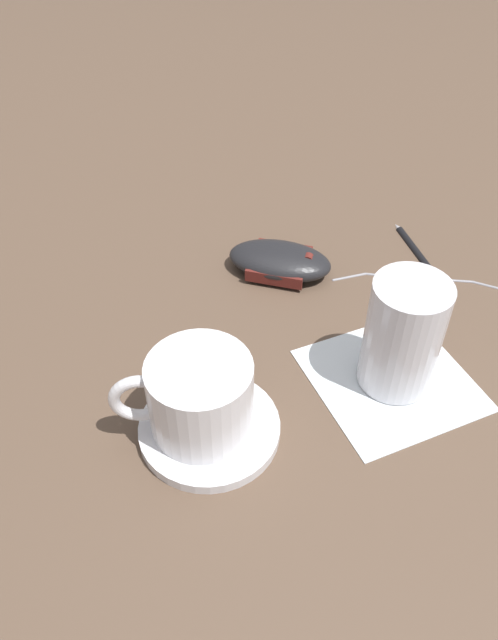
{
  "coord_description": "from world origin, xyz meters",
  "views": [
    {
      "loc": [
        0.47,
        -0.12,
        0.45
      ],
      "look_at": [
        0.02,
        -0.09,
        0.03
      ],
      "focal_mm": 35.0,
      "sensor_mm": 36.0,
      "label": 1
    }
  ],
  "objects": [
    {
      "name": "drinking_glass",
      "position": [
        0.08,
        0.04,
        0.06
      ],
      "size": [
        0.07,
        0.07,
        0.11
      ],
      "primitive_type": "cylinder",
      "color": "silver",
      "rests_on": "napkin_under_glass"
    },
    {
      "name": "ground_plane",
      "position": [
        0.0,
        0.0,
        0.0
      ],
      "size": [
        3.0,
        3.0,
        0.0
      ],
      "primitive_type": "plane",
      "color": "brown"
    },
    {
      "name": "mouse_cable",
      "position": [
        -0.04,
        0.15,
        0.0
      ],
      "size": [
        0.14,
        0.26,
        0.0
      ],
      "color": "gray",
      "rests_on": "ground"
    },
    {
      "name": "saucer",
      "position": [
        0.14,
        -0.14,
        0.01
      ],
      "size": [
        0.12,
        0.12,
        0.01
      ],
      "primitive_type": "cylinder",
      "color": "white",
      "rests_on": "ground"
    },
    {
      "name": "pen",
      "position": [
        -0.1,
        0.12,
        0.0
      ],
      "size": [
        0.14,
        0.04,
        0.01
      ],
      "color": "black",
      "rests_on": "ground"
    },
    {
      "name": "napkin_under_glass",
      "position": [
        0.08,
        0.04,
        0.0
      ],
      "size": [
        0.18,
        0.18,
        0.0
      ],
      "primitive_type": "cube",
      "rotation": [
        0.0,
        0.0,
        0.35
      ],
      "color": "white",
      "rests_on": "ground"
    },
    {
      "name": "coffee_cup",
      "position": [
        0.13,
        -0.14,
        0.05
      ],
      "size": [
        0.09,
        0.12,
        0.07
      ],
      "color": "white",
      "rests_on": "saucer"
    },
    {
      "name": "computer_mouse",
      "position": [
        -0.09,
        -0.05,
        0.02
      ],
      "size": [
        0.1,
        0.13,
        0.03
      ],
      "color": "black",
      "rests_on": "ground"
    }
  ]
}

